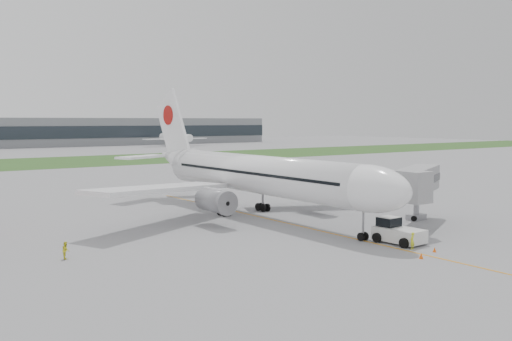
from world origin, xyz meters
TOP-DOWN VIEW (x-y plane):
  - ground at (0.00, 0.00)m, footprint 600.00×600.00m
  - apron_markings at (0.00, -5.00)m, footprint 70.00×70.00m
  - grass_strip at (0.00, 120.00)m, footprint 600.00×50.00m
  - airliner at (0.00, 4.87)m, footprint 48.13×53.95m
  - pushback_tug at (2.12, -17.67)m, footprint 3.70×5.21m
  - jet_bridge at (11.64, -12.44)m, footprint 14.40×10.32m
  - safety_cone_left at (-1.47, -23.63)m, footprint 0.40×0.40m
  - safety_cone_right at (1.72, -22.70)m, footprint 0.36×0.36m
  - ground_crew_near at (0.95, -20.64)m, footprint 0.72×0.59m
  - ground_crew_far at (-27.83, -4.61)m, footprint 0.72×0.86m
  - distant_aircraft_right at (89.15, 195.21)m, footprint 33.79×29.91m

SIDE VIEW (x-z plane):
  - ground at x=0.00m, z-range 0.00..0.00m
  - apron_markings at x=0.00m, z-range -0.02..0.02m
  - distant_aircraft_right at x=89.15m, z-range -6.38..6.38m
  - grass_strip at x=0.00m, z-range 0.00..0.02m
  - safety_cone_right at x=1.72m, z-range 0.00..0.49m
  - safety_cone_left at x=-1.47m, z-range 0.00..0.56m
  - ground_crew_far at x=-27.83m, z-range 0.00..1.59m
  - ground_crew_near at x=0.95m, z-range 0.00..1.69m
  - pushback_tug at x=2.12m, z-range -0.10..2.47m
  - jet_bridge at x=11.64m, z-range 1.69..8.75m
  - airliner at x=0.00m, z-range -3.28..14.60m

